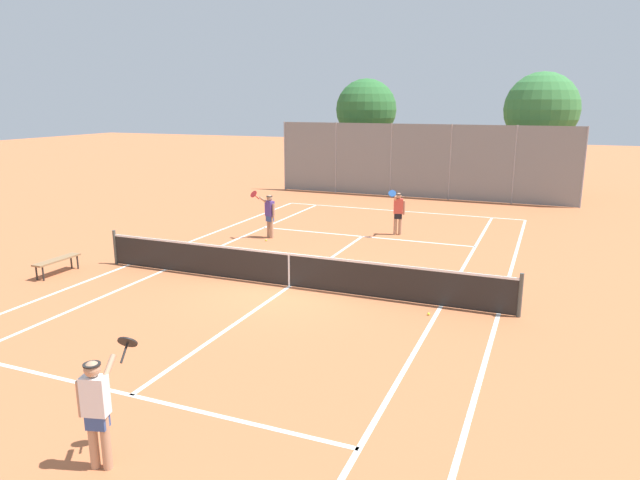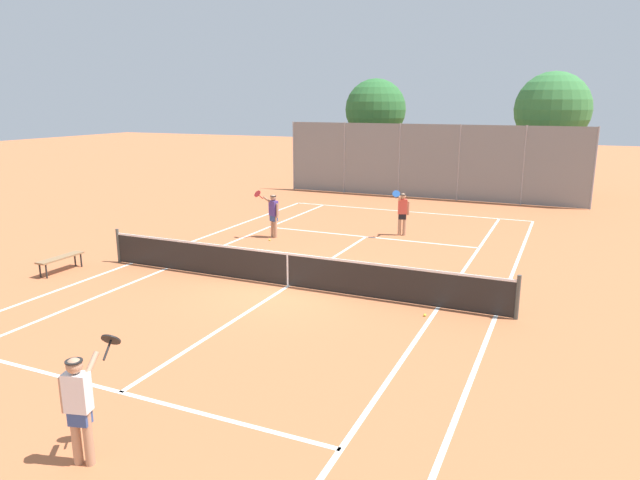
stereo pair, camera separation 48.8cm
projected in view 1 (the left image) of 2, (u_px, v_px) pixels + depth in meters
ground_plane at (289, 287)px, 15.57m from camera, size 120.00×120.00×0.00m
court_line_markings at (289, 286)px, 15.57m from camera, size 11.10×23.90×0.01m
tennis_net at (289, 269)px, 15.45m from camera, size 12.00×0.10×1.07m
player_near_side at (97, 407)px, 7.68m from camera, size 0.53×0.84×1.77m
player_far_left at (269, 213)px, 20.93m from camera, size 0.86×0.68×1.77m
player_far_right at (398, 211)px, 21.40m from camera, size 0.51×0.85×1.77m
loose_tennis_ball_0 at (266, 240)px, 20.61m from camera, size 0.07×0.07×0.07m
loose_tennis_ball_1 at (429, 314)px, 13.48m from camera, size 0.07×0.07×0.07m
courtside_bench at (57, 261)px, 16.59m from camera, size 0.36×1.50×0.47m
back_fence at (420, 161)px, 29.41m from camera, size 15.55×0.08×3.82m
tree_behind_left at (367, 112)px, 32.83m from camera, size 3.47×3.47×6.19m
tree_behind_right at (543, 111)px, 29.68m from camera, size 3.83×3.83×6.43m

